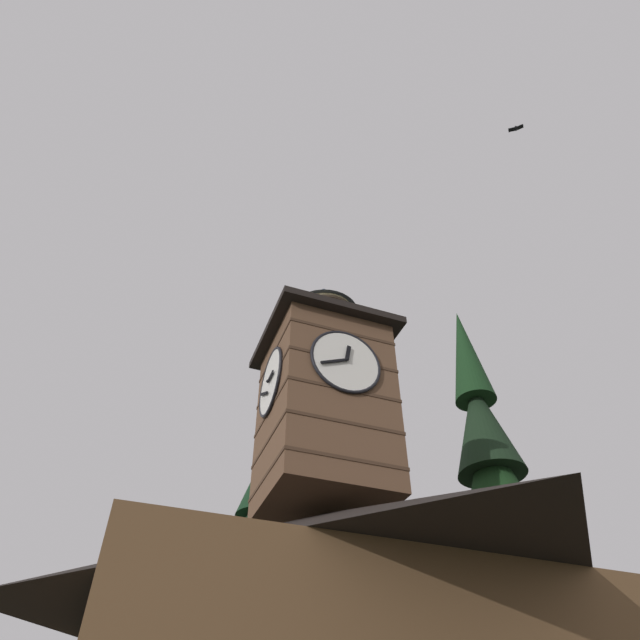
# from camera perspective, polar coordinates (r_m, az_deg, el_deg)

# --- Properties ---
(clock_tower) EXTENTS (4.14, 4.14, 8.40)m
(clock_tower) POSITION_cam_1_polar(r_m,az_deg,el_deg) (17.42, 0.42, -7.96)
(clock_tower) COLOR brown
(clock_tower) RESTS_ON building_main
(pine_tree_aside) EXTENTS (5.20, 5.20, 19.42)m
(pine_tree_aside) POSITION_cam_1_polar(r_m,az_deg,el_deg) (20.80, 19.62, -24.08)
(pine_tree_aside) COLOR #473323
(pine_tree_aside) RESTS_ON ground_plane
(flying_bird_high) EXTENTS (0.53, 0.49, 0.12)m
(flying_bird_high) POSITION_cam_1_polar(r_m,az_deg,el_deg) (23.95, 19.57, 18.14)
(flying_bird_high) COLOR black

